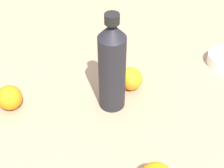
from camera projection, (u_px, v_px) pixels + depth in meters
The scene contains 4 objects.
ground_plane at pixel (99, 101), 1.03m from camera, with size 2.40×2.40×0.00m, color #9E7F60.
water_bottle at pixel (112, 66), 0.92m from camera, with size 0.08×0.08×0.31m.
orange_1 at pixel (10, 98), 0.99m from camera, with size 0.07×0.07×0.07m, color orange.
orange_2 at pixel (131, 79), 1.05m from camera, with size 0.07×0.07×0.07m, color orange.
Camera 1 is at (0.46, -0.56, 0.73)m, focal length 53.74 mm.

